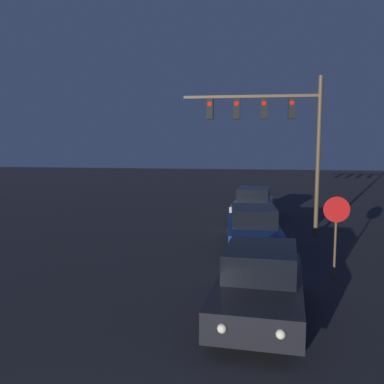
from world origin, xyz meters
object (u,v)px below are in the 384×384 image
Objects in this scene: car_far at (253,204)px; traffic_signal_mast at (276,125)px; car_near at (260,283)px; car_mid at (253,227)px; stop_sign at (336,221)px.

traffic_signal_mast is (0.92, -3.79, 3.99)m from car_far.
traffic_signal_mast is (0.64, 9.02, 3.99)m from car_near.
car_near and car_mid have the same top height.
car_mid and car_far have the same top height.
car_mid is 4.81m from traffic_signal_mast.
traffic_signal_mast reaches higher than car_far.
stop_sign is (2.24, 3.16, 0.94)m from car_near.
car_near is 3.99m from stop_sign.
traffic_signal_mast reaches higher than car_near.
car_near is 1.00× the size of car_mid.
traffic_signal_mast is (0.86, 2.55, 3.99)m from car_mid.
car_mid is at bearing -83.84° from car_near.
car_near is 6.48m from car_mid.
car_mid is 0.72× the size of traffic_signal_mast.
car_far is at bearing 86.55° from car_mid.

